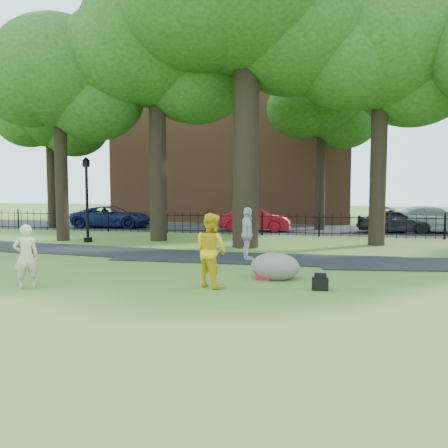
% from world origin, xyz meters
% --- Properties ---
extents(ground, '(120.00, 120.00, 0.00)m').
position_xyz_m(ground, '(0.00, 0.00, 0.00)').
color(ground, '#487227').
rests_on(ground, ground).
extents(footpath, '(36.07, 3.85, 0.03)m').
position_xyz_m(footpath, '(1.00, 3.90, 0.00)').
color(footpath, black).
rests_on(footpath, ground).
extents(street, '(80.00, 7.00, 0.02)m').
position_xyz_m(street, '(0.00, 16.00, 0.00)').
color(street, black).
rests_on(street, ground).
extents(iron_fence, '(44.00, 0.04, 1.20)m').
position_xyz_m(iron_fence, '(0.00, 12.00, 0.60)').
color(iron_fence, black).
rests_on(iron_fence, ground).
extents(brick_building, '(18.00, 8.00, 12.00)m').
position_xyz_m(brick_building, '(-4.00, 24.00, 6.00)').
color(brick_building, brown).
rests_on(brick_building, ground).
extents(big_tree, '(10.08, 8.61, 14.37)m').
position_xyz_m(big_tree, '(0.13, 7.09, 10.14)').
color(big_tree, black).
rests_on(big_tree, ground).
extents(tree_row, '(26.82, 7.96, 12.42)m').
position_xyz_m(tree_row, '(0.52, 8.40, 8.15)').
color(tree_row, black).
rests_on(tree_row, ground).
extents(woman, '(0.68, 0.66, 1.57)m').
position_xyz_m(woman, '(-3.91, -1.85, 0.79)').
color(woman, beige).
rests_on(woman, ground).
extents(man, '(1.13, 1.07, 1.84)m').
position_xyz_m(man, '(0.50, -0.71, 0.92)').
color(man, gold).
rests_on(man, ground).
extents(pedestrian, '(0.80, 1.16, 1.83)m').
position_xyz_m(pedestrian, '(0.68, 3.54, 0.92)').
color(pedestrian, '#BBBBC0').
rests_on(pedestrian, ground).
extents(boulder, '(1.55, 1.32, 0.78)m').
position_xyz_m(boulder, '(1.95, 0.61, 0.39)').
color(boulder, slate).
rests_on(boulder, ground).
extents(lamppost, '(0.39, 0.39, 3.95)m').
position_xyz_m(lamppost, '(-7.49, 7.17, 1.94)').
color(lamppost, black).
rests_on(lamppost, ground).
extents(backpack, '(0.39, 0.25, 0.29)m').
position_xyz_m(backpack, '(3.16, -0.49, 0.15)').
color(backpack, black).
rests_on(backpack, ground).
extents(red_bag, '(0.43, 0.30, 0.27)m').
position_xyz_m(red_bag, '(1.67, 0.39, 0.14)').
color(red_bag, maroon).
rests_on(red_bag, ground).
extents(red_sedan, '(4.16, 1.53, 1.36)m').
position_xyz_m(red_sedan, '(-0.71, 14.24, 0.68)').
color(red_sedan, maroon).
rests_on(red_sedan, ground).
extents(navy_van, '(5.27, 2.88, 1.40)m').
position_xyz_m(navy_van, '(-10.08, 14.61, 0.70)').
color(navy_van, '#0E1847').
rests_on(navy_van, ground).
extents(grey_car, '(4.13, 2.05, 1.35)m').
position_xyz_m(grey_car, '(7.11, 15.03, 0.68)').
color(grey_car, black).
rests_on(grey_car, ground).
extents(silver_car, '(5.25, 2.20, 1.51)m').
position_xyz_m(silver_car, '(9.33, 15.50, 0.76)').
color(silver_car, '#9B9FA3').
rests_on(silver_car, ground).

